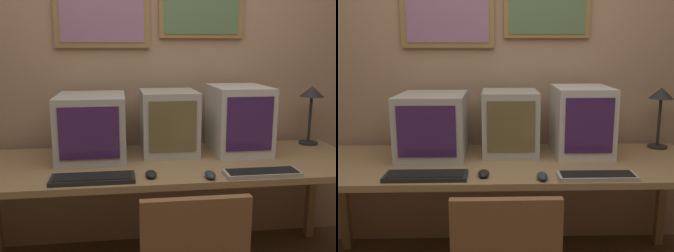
{
  "view_description": "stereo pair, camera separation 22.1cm",
  "coord_description": "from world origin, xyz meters",
  "views": [
    {
      "loc": [
        -0.28,
        -1.17,
        1.41
      ],
      "look_at": [
        0.0,
        0.98,
        0.97
      ],
      "focal_mm": 40.0,
      "sensor_mm": 36.0,
      "label": 1
    },
    {
      "loc": [
        -0.06,
        -1.19,
        1.41
      ],
      "look_at": [
        0.0,
        0.98,
        0.97
      ],
      "focal_mm": 40.0,
      "sensor_mm": 36.0,
      "label": 2
    }
  ],
  "objects": [
    {
      "name": "desk_lamp",
      "position": [
        1.04,
        1.26,
        1.07
      ],
      "size": [
        0.16,
        0.16,
        0.41
      ],
      "color": "black",
      "rests_on": "desk"
    },
    {
      "name": "mouse_near_keyboard",
      "position": [
        -0.13,
        0.7,
        0.77
      ],
      "size": [
        0.06,
        0.11,
        0.03
      ],
      "color": "black",
      "rests_on": "desk"
    },
    {
      "name": "wall_back",
      "position": [
        -0.0,
        1.47,
        1.31
      ],
      "size": [
        8.0,
        0.08,
        2.6
      ],
      "color": "tan",
      "rests_on": "ground_plane"
    },
    {
      "name": "desk",
      "position": [
        0.0,
        0.98,
        0.69
      ],
      "size": [
        2.37,
        0.8,
        0.75
      ],
      "color": "#99754C",
      "rests_on": "ground_plane"
    },
    {
      "name": "monitor_right",
      "position": [
        0.48,
        1.14,
        0.97
      ],
      "size": [
        0.35,
        0.44,
        0.43
      ],
      "color": "beige",
      "rests_on": "desk"
    },
    {
      "name": "mouse_far_corner",
      "position": [
        0.18,
        0.64,
        0.77
      ],
      "size": [
        0.06,
        0.1,
        0.04
      ],
      "color": "#282D3D",
      "rests_on": "desk"
    },
    {
      "name": "keyboard_main",
      "position": [
        -0.43,
        0.68,
        0.76
      ],
      "size": [
        0.43,
        0.16,
        0.03
      ],
      "color": "black",
      "rests_on": "desk"
    },
    {
      "name": "keyboard_side",
      "position": [
        0.47,
        0.65,
        0.76
      ],
      "size": [
        0.41,
        0.13,
        0.03
      ],
      "color": "#A8A399",
      "rests_on": "desk"
    },
    {
      "name": "monitor_center",
      "position": [
        0.03,
        1.17,
        0.95
      ],
      "size": [
        0.35,
        0.38,
        0.4
      ],
      "color": "#B7B2A8",
      "rests_on": "desk"
    },
    {
      "name": "monitor_left",
      "position": [
        -0.45,
        1.12,
        0.95
      ],
      "size": [
        0.41,
        0.48,
        0.39
      ],
      "color": "#B7B2A8",
      "rests_on": "desk"
    }
  ]
}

